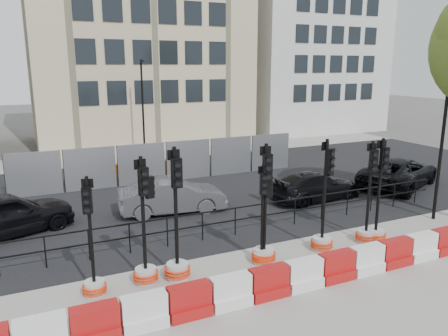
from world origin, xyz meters
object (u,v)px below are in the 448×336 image
traffic_signal_a (93,272)px  traffic_signal_h (377,221)px  car_a (5,214)px  car_c (315,186)px  lamp_post_near (443,135)px  traffic_signal_d (262,241)px

traffic_signal_a → traffic_signal_h: (8.92, -0.35, 0.07)m
traffic_signal_h → car_a: (-10.99, 5.69, 0.04)m
car_a → traffic_signal_h: bearing=-136.7°
traffic_signal_h → car_c: size_ratio=0.79×
lamp_post_near → traffic_signal_h: lamp_post_near is taller
car_a → car_c: size_ratio=1.09×
lamp_post_near → car_c: (-2.61, 3.91, -2.61)m
traffic_signal_a → traffic_signal_d: (4.73, -0.18, 0.07)m
traffic_signal_d → car_a: 8.77m
car_a → car_c: bearing=-114.4°
traffic_signal_a → car_a: 5.73m
traffic_signal_h → car_c: traffic_signal_h is taller
lamp_post_near → traffic_signal_a: 12.75m
lamp_post_near → car_a: 15.58m
traffic_signal_d → car_a: traffic_signal_d is taller
lamp_post_near → car_a: lamp_post_near is taller
traffic_signal_a → car_a: bearing=129.2°
traffic_signal_a → lamp_post_near: bearing=19.6°
traffic_signal_d → car_a: (-6.81, 5.52, 0.04)m
traffic_signal_h → car_a: size_ratio=0.73×
traffic_signal_a → traffic_signal_d: size_ratio=1.04×
lamp_post_near → traffic_signal_d: lamp_post_near is taller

